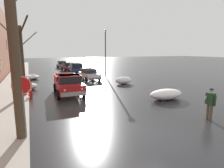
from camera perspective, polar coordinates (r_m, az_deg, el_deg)
The scene contains 19 objects.
ground_plane at distance 8.81m, azimuth 12.30°, elevation -15.07°, with size 200.00×200.00×0.00m, color #232326.
left_sidewalk_slab at distance 24.72m, azimuth -27.26°, elevation 0.46°, with size 2.84×80.00×0.14m, color #A8A399.
snow_bank_near_corner_left at distance 27.17m, azimuth -23.26°, elevation 2.00°, with size 2.03×1.32×0.64m.
snow_bank_along_left_kerb at distance 21.23m, azimuth 3.51°, elevation 1.05°, with size 1.99×1.04×0.83m.
snow_bank_mid_block_left at distance 19.89m, azimuth -24.32°, elevation -0.68°, with size 1.99×1.31×0.64m.
snow_bank_near_corner_right at distance 29.29m, azimuth -5.48°, elevation 3.20°, with size 1.98×0.98×0.48m.
snow_bank_along_right_kerb at distance 26.60m, azimuth -24.08°, elevation 1.84°, with size 2.87×1.14×0.70m.
snow_bank_far_right_pile at distance 15.12m, azimuth 16.10°, elevation -3.02°, with size 2.79×1.49×0.80m.
bare_tree_at_the_corner at distance 8.29m, azimuth -27.28°, elevation 10.47°, with size 1.64×1.60×7.40m.
bare_tree_second_along_sidewalk at distance 16.60m, azimuth -25.63°, elevation 7.27°, with size 2.62×4.01×6.12m.
pickup_truck_red_approaching_near_lane at distance 16.52m, azimuth -13.06°, elevation -0.06°, with size 2.36×5.13×1.76m.
sedan_white_parked_kerbside_close at distance 24.45m, azimuth -6.95°, elevation 3.03°, with size 1.98×4.36×1.42m.
suv_darkblue_parked_kerbside_mid at distance 30.35m, azimuth -10.95°, elevation 4.72°, with size 2.26×4.75×1.82m.
sedan_maroon_parked_far_down_block at distance 36.42m, azimuth -13.19°, elevation 5.12°, with size 2.21×4.04×1.42m.
sedan_grey_queued_behind_truck at distance 42.84m, azimuth -14.96°, elevation 5.75°, with size 2.14×4.32×1.42m.
pedestrian_with_coffee at distance 11.39m, azimuth 27.65°, elevation -4.67°, with size 0.38×0.64×1.76m.
fire_hydrant at distance 16.06m, azimuth -23.38°, elevation -2.83°, with size 0.42×0.22×0.71m.
stop_sign_at_corner at distance 8.30m, azimuth -25.61°, elevation -2.03°, with size 0.76×0.09×2.73m.
street_lamp_post at distance 27.20m, azimuth -2.00°, elevation 9.97°, with size 0.44×0.24×6.63m.
Camera 1 is at (-4.80, -6.39, 3.70)m, focal length 30.16 mm.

